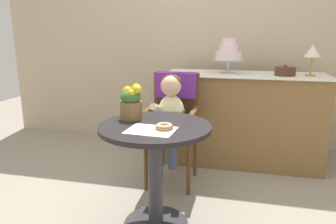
{
  "coord_description": "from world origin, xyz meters",
  "views": [
    {
      "loc": [
        0.52,
        -1.85,
        1.28
      ],
      "look_at": [
        0.05,
        0.15,
        0.77
      ],
      "focal_mm": 33.77,
      "sensor_mm": 36.0,
      "label": 1
    }
  ],
  "objects_px": {
    "wicker_chair": "(174,110)",
    "donut_front": "(164,126)",
    "flower_vase": "(131,102)",
    "cafe_table": "(155,156)",
    "round_layer_cake": "(285,71)",
    "tiered_cake_stand": "(229,53)",
    "table_lamp": "(313,52)",
    "seated_child": "(170,109)"
  },
  "relations": [
    {
      "from": "donut_front",
      "to": "tiered_cake_stand",
      "type": "xyz_separation_m",
      "value": [
        0.3,
        1.39,
        0.36
      ]
    },
    {
      "from": "tiered_cake_stand",
      "to": "table_lamp",
      "type": "bearing_deg",
      "value": -2.22
    },
    {
      "from": "wicker_chair",
      "to": "flower_vase",
      "type": "relative_size",
      "value": 4.08
    },
    {
      "from": "wicker_chair",
      "to": "donut_front",
      "type": "relative_size",
      "value": 8.8
    },
    {
      "from": "wicker_chair",
      "to": "round_layer_cake",
      "type": "height_order",
      "value": "round_layer_cake"
    },
    {
      "from": "donut_front",
      "to": "wicker_chair",
      "type": "bearing_deg",
      "value": 97.95
    },
    {
      "from": "cafe_table",
      "to": "seated_child",
      "type": "height_order",
      "value": "seated_child"
    },
    {
      "from": "seated_child",
      "to": "tiered_cake_stand",
      "type": "bearing_deg",
      "value": 59.16
    },
    {
      "from": "flower_vase",
      "to": "table_lamp",
      "type": "bearing_deg",
      "value": 41.22
    },
    {
      "from": "round_layer_cake",
      "to": "flower_vase",
      "type": "bearing_deg",
      "value": -133.9
    },
    {
      "from": "round_layer_cake",
      "to": "table_lamp",
      "type": "distance_m",
      "value": 0.28
    },
    {
      "from": "cafe_table",
      "to": "tiered_cake_stand",
      "type": "distance_m",
      "value": 1.48
    },
    {
      "from": "donut_front",
      "to": "tiered_cake_stand",
      "type": "distance_m",
      "value": 1.46
    },
    {
      "from": "seated_child",
      "to": "tiered_cake_stand",
      "type": "xyz_separation_m",
      "value": [
        0.42,
        0.7,
        0.42
      ]
    },
    {
      "from": "flower_vase",
      "to": "round_layer_cake",
      "type": "bearing_deg",
      "value": 46.1
    },
    {
      "from": "flower_vase",
      "to": "round_layer_cake",
      "type": "distance_m",
      "value": 1.6
    },
    {
      "from": "cafe_table",
      "to": "tiered_cake_stand",
      "type": "bearing_deg",
      "value": 73.51
    },
    {
      "from": "round_layer_cake",
      "to": "tiered_cake_stand",
      "type": "bearing_deg",
      "value": 175.19
    },
    {
      "from": "wicker_chair",
      "to": "donut_front",
      "type": "bearing_deg",
      "value": -79.88
    },
    {
      "from": "seated_child",
      "to": "flower_vase",
      "type": "relative_size",
      "value": 3.11
    },
    {
      "from": "donut_front",
      "to": "flower_vase",
      "type": "distance_m",
      "value": 0.35
    },
    {
      "from": "donut_front",
      "to": "flower_vase",
      "type": "xyz_separation_m",
      "value": [
        -0.28,
        0.19,
        0.09
      ]
    },
    {
      "from": "wicker_chair",
      "to": "table_lamp",
      "type": "bearing_deg",
      "value": 26.1
    },
    {
      "from": "seated_child",
      "to": "flower_vase",
      "type": "xyz_separation_m",
      "value": [
        -0.16,
        -0.49,
        0.16
      ]
    },
    {
      "from": "seated_child",
      "to": "round_layer_cake",
      "type": "xyz_separation_m",
      "value": [
        0.95,
        0.66,
        0.26
      ]
    },
    {
      "from": "donut_front",
      "to": "table_lamp",
      "type": "height_order",
      "value": "table_lamp"
    },
    {
      "from": "tiered_cake_stand",
      "to": "table_lamp",
      "type": "height_order",
      "value": "tiered_cake_stand"
    },
    {
      "from": "flower_vase",
      "to": "cafe_table",
      "type": "bearing_deg",
      "value": -29.27
    },
    {
      "from": "tiered_cake_stand",
      "to": "round_layer_cake",
      "type": "distance_m",
      "value": 0.55
    },
    {
      "from": "cafe_table",
      "to": "seated_child",
      "type": "distance_m",
      "value": 0.62
    },
    {
      "from": "round_layer_cake",
      "to": "table_lamp",
      "type": "height_order",
      "value": "table_lamp"
    },
    {
      "from": "wicker_chair",
      "to": "donut_front",
      "type": "distance_m",
      "value": 0.85
    },
    {
      "from": "cafe_table",
      "to": "round_layer_cake",
      "type": "relative_size",
      "value": 3.81
    },
    {
      "from": "tiered_cake_stand",
      "to": "wicker_chair",
      "type": "bearing_deg",
      "value": -127.47
    },
    {
      "from": "cafe_table",
      "to": "round_layer_cake",
      "type": "distance_m",
      "value": 1.61
    },
    {
      "from": "cafe_table",
      "to": "seated_child",
      "type": "xyz_separation_m",
      "value": [
        -0.04,
        0.6,
        0.17
      ]
    },
    {
      "from": "wicker_chair",
      "to": "flower_vase",
      "type": "xyz_separation_m",
      "value": [
        -0.16,
        -0.64,
        0.19
      ]
    },
    {
      "from": "flower_vase",
      "to": "round_layer_cake",
      "type": "xyz_separation_m",
      "value": [
        1.1,
        1.15,
        0.11
      ]
    },
    {
      "from": "wicker_chair",
      "to": "table_lamp",
      "type": "relative_size",
      "value": 3.35
    },
    {
      "from": "donut_front",
      "to": "table_lamp",
      "type": "bearing_deg",
      "value": 52.22
    },
    {
      "from": "donut_front",
      "to": "tiered_cake_stand",
      "type": "height_order",
      "value": "tiered_cake_stand"
    },
    {
      "from": "flower_vase",
      "to": "tiered_cake_stand",
      "type": "distance_m",
      "value": 1.35
    }
  ]
}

